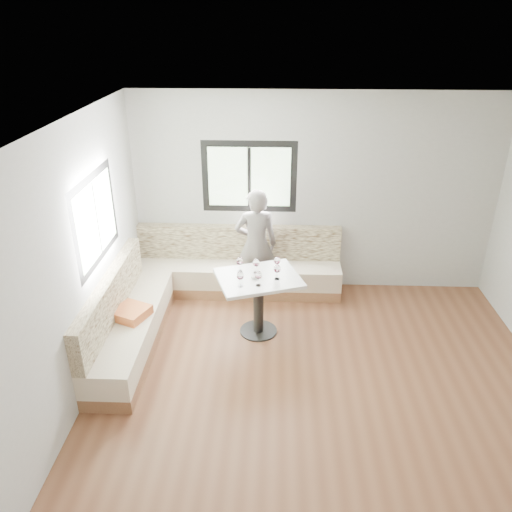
{
  "coord_description": "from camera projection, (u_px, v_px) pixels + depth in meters",
  "views": [
    {
      "loc": [
        -0.54,
        -4.08,
        3.67
      ],
      "look_at": [
        -0.76,
        1.32,
        1.02
      ],
      "focal_mm": 35.0,
      "sensor_mm": 36.0,
      "label": 1
    }
  ],
  "objects": [
    {
      "name": "banquette",
      "position": [
        195.0,
        291.0,
        6.63
      ],
      "size": [
        2.9,
        2.8,
        0.95
      ],
      "color": "#996745",
      "rests_on": "ground"
    },
    {
      "name": "person",
      "position": [
        256.0,
        245.0,
        6.84
      ],
      "size": [
        0.62,
        0.45,
        1.6
      ],
      "primitive_type": "imported",
      "rotation": [
        0.0,
        0.0,
        3.25
      ],
      "color": "#655E5B",
      "rests_on": "ground"
    },
    {
      "name": "olive_ramekin",
      "position": [
        255.0,
        277.0,
        5.99
      ],
      "size": [
        0.09,
        0.09,
        0.04
      ],
      "color": "white",
      "rests_on": "table"
    },
    {
      "name": "table",
      "position": [
        259.0,
        291.0,
        6.11
      ],
      "size": [
        1.16,
        1.02,
        0.79
      ],
      "rotation": [
        0.0,
        0.0,
        0.33
      ],
      "color": "black",
      "rests_on": "ground"
    },
    {
      "name": "wine_glass_d",
      "position": [
        256.0,
        263.0,
        6.06
      ],
      "size": [
        0.08,
        0.08,
        0.19
      ],
      "color": "white",
      "rests_on": "table"
    },
    {
      "name": "wine_glass_c",
      "position": [
        277.0,
        269.0,
        5.92
      ],
      "size": [
        0.08,
        0.08,
        0.19
      ],
      "color": "white",
      "rests_on": "table"
    },
    {
      "name": "room",
      "position": [
        323.0,
        278.0,
        4.71
      ],
      "size": [
        5.01,
        5.01,
        2.81
      ],
      "color": "brown",
      "rests_on": "ground"
    },
    {
      "name": "wine_glass_b",
      "position": [
        258.0,
        276.0,
        5.78
      ],
      "size": [
        0.08,
        0.08,
        0.19
      ],
      "color": "white",
      "rests_on": "table"
    },
    {
      "name": "wine_glass_e",
      "position": [
        277.0,
        261.0,
        6.12
      ],
      "size": [
        0.08,
        0.08,
        0.19
      ],
      "color": "white",
      "rests_on": "table"
    },
    {
      "name": "wine_glass_f",
      "position": [
        240.0,
        262.0,
        6.1
      ],
      "size": [
        0.08,
        0.08,
        0.19
      ],
      "color": "white",
      "rests_on": "table"
    },
    {
      "name": "wine_glass_a",
      "position": [
        240.0,
        276.0,
        5.76
      ],
      "size": [
        0.08,
        0.08,
        0.19
      ],
      "color": "white",
      "rests_on": "table"
    }
  ]
}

